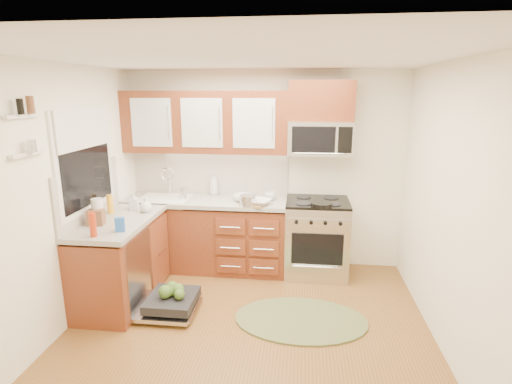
# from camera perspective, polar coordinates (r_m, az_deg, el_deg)

# --- Properties ---
(floor) EXTENTS (3.50, 3.50, 0.00)m
(floor) POSITION_cam_1_polar(r_m,az_deg,el_deg) (4.02, -1.35, -19.69)
(floor) COLOR brown
(floor) RESTS_ON ground
(ceiling) EXTENTS (3.50, 3.50, 0.00)m
(ceiling) POSITION_cam_1_polar(r_m,az_deg,el_deg) (3.35, -1.60, 18.65)
(ceiling) COLOR white
(ceiling) RESTS_ON ground
(wall_back) EXTENTS (3.50, 0.04, 2.50)m
(wall_back) POSITION_cam_1_polar(r_m,az_deg,el_deg) (5.17, 1.27, 3.11)
(wall_back) COLOR white
(wall_back) RESTS_ON ground
(wall_front) EXTENTS (3.50, 0.04, 2.50)m
(wall_front) POSITION_cam_1_polar(r_m,az_deg,el_deg) (1.90, -9.27, -17.22)
(wall_front) COLOR white
(wall_front) RESTS_ON ground
(wall_left) EXTENTS (0.04, 3.50, 2.50)m
(wall_left) POSITION_cam_1_polar(r_m,az_deg,el_deg) (4.10, -26.44, -1.28)
(wall_left) COLOR white
(wall_left) RESTS_ON ground
(wall_right) EXTENTS (0.04, 3.50, 2.50)m
(wall_right) POSITION_cam_1_polar(r_m,az_deg,el_deg) (3.68, 26.70, -2.96)
(wall_right) COLOR white
(wall_right) RESTS_ON ground
(base_cabinet_back) EXTENTS (2.05, 0.60, 0.85)m
(base_cabinet_back) POSITION_cam_1_polar(r_m,az_deg,el_deg) (5.23, -7.08, -6.27)
(base_cabinet_back) COLOR maroon
(base_cabinet_back) RESTS_ON ground
(base_cabinet_left) EXTENTS (0.60, 1.25, 0.85)m
(base_cabinet_left) POSITION_cam_1_polar(r_m,az_deg,el_deg) (4.65, -18.66, -9.57)
(base_cabinet_left) COLOR maroon
(base_cabinet_left) RESTS_ON ground
(countertop_back) EXTENTS (2.07, 0.64, 0.05)m
(countertop_back) POSITION_cam_1_polar(r_m,az_deg,el_deg) (5.07, -7.27, -1.27)
(countertop_back) COLOR #A09D92
(countertop_back) RESTS_ON base_cabinet_back
(countertop_left) EXTENTS (0.64, 1.27, 0.05)m
(countertop_left) POSITION_cam_1_polar(r_m,az_deg,el_deg) (4.49, -19.02, -4.00)
(countertop_left) COLOR #A09D92
(countertop_left) RESTS_ON base_cabinet_left
(backsplash_back) EXTENTS (2.05, 0.02, 0.57)m
(backsplash_back) POSITION_cam_1_polar(r_m,az_deg,el_deg) (5.28, -6.61, 2.81)
(backsplash_back) COLOR beige
(backsplash_back) RESTS_ON ground
(backsplash_left) EXTENTS (0.02, 1.25, 0.57)m
(backsplash_left) POSITION_cam_1_polar(r_m,az_deg,el_deg) (4.54, -22.69, -0.05)
(backsplash_left) COLOR beige
(backsplash_left) RESTS_ON ground
(upper_cabinets) EXTENTS (2.05, 0.35, 0.75)m
(upper_cabinets) POSITION_cam_1_polar(r_m,az_deg,el_deg) (5.04, -7.24, 9.89)
(upper_cabinets) COLOR maroon
(upper_cabinets) RESTS_ON ground
(cabinet_over_mw) EXTENTS (0.76, 0.35, 0.47)m
(cabinet_over_mw) POSITION_cam_1_polar(r_m,az_deg,el_deg) (4.89, 9.29, 12.75)
(cabinet_over_mw) COLOR maroon
(cabinet_over_mw) RESTS_ON ground
(range) EXTENTS (0.76, 0.64, 0.95)m
(range) POSITION_cam_1_polar(r_m,az_deg,el_deg) (5.06, 8.62, -6.44)
(range) COLOR silver
(range) RESTS_ON ground
(microwave) EXTENTS (0.76, 0.38, 0.40)m
(microwave) POSITION_cam_1_polar(r_m,az_deg,el_deg) (4.89, 9.10, 7.64)
(microwave) COLOR silver
(microwave) RESTS_ON ground
(sink) EXTENTS (0.62, 0.50, 0.26)m
(sink) POSITION_cam_1_polar(r_m,az_deg,el_deg) (5.23, -12.88, -2.19)
(sink) COLOR white
(sink) RESTS_ON ground
(dishwasher) EXTENTS (0.70, 0.60, 0.20)m
(dishwasher) POSITION_cam_1_polar(r_m,az_deg,el_deg) (4.40, -12.37, -15.30)
(dishwasher) COLOR silver
(dishwasher) RESTS_ON ground
(window) EXTENTS (0.03, 1.05, 1.05)m
(window) POSITION_cam_1_polar(r_m,az_deg,el_deg) (4.45, -23.25, 4.12)
(window) COLOR white
(window) RESTS_ON ground
(window_blind) EXTENTS (0.02, 0.96, 0.40)m
(window_blind) POSITION_cam_1_polar(r_m,az_deg,el_deg) (4.40, -23.38, 8.35)
(window_blind) COLOR white
(window_blind) RESTS_ON ground
(shelf_upper) EXTENTS (0.04, 0.40, 0.03)m
(shelf_upper) POSITION_cam_1_polar(r_m,az_deg,el_deg) (3.69, -30.34, 9.36)
(shelf_upper) COLOR white
(shelf_upper) RESTS_ON ground
(shelf_lower) EXTENTS (0.04, 0.40, 0.03)m
(shelf_lower) POSITION_cam_1_polar(r_m,az_deg,el_deg) (3.71, -29.77, 4.76)
(shelf_lower) COLOR white
(shelf_lower) RESTS_ON ground
(rug) EXTENTS (1.36, 0.92, 0.02)m
(rug) POSITION_cam_1_polar(r_m,az_deg,el_deg) (4.23, 6.40, -17.68)
(rug) COLOR olive
(rug) RESTS_ON ground
(skillet) EXTENTS (0.32, 0.32, 0.05)m
(skillet) POSITION_cam_1_polar(r_m,az_deg,el_deg) (4.67, 9.33, -1.78)
(skillet) COLOR black
(skillet) RESTS_ON range
(stock_pot) EXTENTS (0.25, 0.25, 0.12)m
(stock_pot) POSITION_cam_1_polar(r_m,az_deg,el_deg) (4.74, -1.13, -1.19)
(stock_pot) COLOR silver
(stock_pot) RESTS_ON countertop_back
(cutting_board) EXTENTS (0.33, 0.27, 0.02)m
(cutting_board) POSITION_cam_1_polar(r_m,az_deg,el_deg) (4.74, -0.44, -1.81)
(cutting_board) COLOR #A18149
(cutting_board) RESTS_ON countertop_back
(canister) EXTENTS (0.10, 0.10, 0.15)m
(canister) POSITION_cam_1_polar(r_m,az_deg,el_deg) (5.09, -10.40, -0.19)
(canister) COLOR silver
(canister) RESTS_ON countertop_back
(paper_towel_roll) EXTENTS (0.13, 0.13, 0.26)m
(paper_towel_roll) POSITION_cam_1_polar(r_m,az_deg,el_deg) (4.40, -21.68, -2.52)
(paper_towel_roll) COLOR white
(paper_towel_roll) RESTS_ON countertop_left
(mustard_bottle) EXTENTS (0.08, 0.08, 0.21)m
(mustard_bottle) POSITION_cam_1_polar(r_m,az_deg,el_deg) (4.69, -20.13, -1.65)
(mustard_bottle) COLOR #F4A41B
(mustard_bottle) RESTS_ON countertop_left
(red_bottle) EXTENTS (0.06, 0.06, 0.23)m
(red_bottle) POSITION_cam_1_polar(r_m,az_deg,el_deg) (4.00, -22.29, -4.35)
(red_bottle) COLOR #B8300F
(red_bottle) RESTS_ON countertop_left
(wooden_box) EXTENTS (0.17, 0.13, 0.16)m
(wooden_box) POSITION_cam_1_polar(r_m,az_deg,el_deg) (4.35, -21.90, -3.37)
(wooden_box) COLOR brown
(wooden_box) RESTS_ON countertop_left
(blue_carton) EXTENTS (0.10, 0.08, 0.14)m
(blue_carton) POSITION_cam_1_polar(r_m,az_deg,el_deg) (4.07, -18.87, -4.42)
(blue_carton) COLOR blue
(blue_carton) RESTS_ON countertop_left
(bowl_a) EXTENTS (0.35, 0.35, 0.07)m
(bowl_a) POSITION_cam_1_polar(r_m,az_deg,el_deg) (4.76, 0.41, -1.47)
(bowl_a) COLOR #999999
(bowl_a) RESTS_ON countertop_back
(bowl_b) EXTENTS (0.33, 0.33, 0.08)m
(bowl_b) POSITION_cam_1_polar(r_m,az_deg,el_deg) (4.93, -1.85, -0.84)
(bowl_b) COLOR #999999
(bowl_b) RESTS_ON countertop_back
(cup) EXTENTS (0.17, 0.17, 0.11)m
(cup) POSITION_cam_1_polar(r_m,az_deg,el_deg) (4.96, 2.03, -0.57)
(cup) COLOR #999999
(cup) RESTS_ON countertop_back
(soap_bottle_a) EXTENTS (0.14, 0.14, 0.29)m
(soap_bottle_a) POSITION_cam_1_polar(r_m,az_deg,el_deg) (5.24, -6.03, 1.20)
(soap_bottle_a) COLOR #999999
(soap_bottle_a) RESTS_ON countertop_back
(soap_bottle_b) EXTENTS (0.11, 0.11, 0.20)m
(soap_bottle_b) POSITION_cam_1_polar(r_m,az_deg,el_deg) (4.75, -17.08, -1.27)
(soap_bottle_b) COLOR #999999
(soap_bottle_b) RESTS_ON countertop_left
(soap_bottle_c) EXTENTS (0.17, 0.17, 0.17)m
(soap_bottle_c) POSITION_cam_1_polar(r_m,az_deg,el_deg) (4.63, -15.50, -1.77)
(soap_bottle_c) COLOR #999999
(soap_bottle_c) RESTS_ON countertop_left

